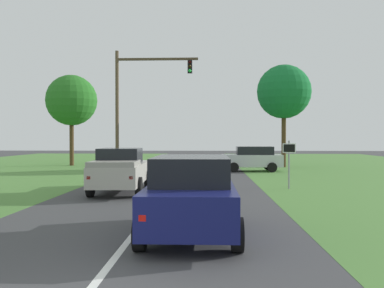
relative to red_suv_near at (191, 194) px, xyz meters
name	(u,v)px	position (x,y,z in m)	size (l,w,h in m)	color
ground_plane	(166,193)	(-1.41, 7.66, -1.00)	(120.00, 120.00, 0.00)	#424244
lane_centre_stripe	(95,283)	(-1.41, -3.34, -0.99)	(0.16, 43.36, 0.01)	white
red_suv_near	(191,194)	(0.00, 0.00, 0.00)	(2.26, 4.43, 1.90)	navy
pickup_truck_lead	(121,170)	(-3.40, 7.93, -0.02)	(2.36, 5.53, 1.91)	#B7B2A8
traffic_light	(136,94)	(-4.70, 19.08, 4.44)	(5.85, 0.40, 8.51)	brown
keep_moving_sign	(289,158)	(4.15, 9.36, 0.44)	(0.60, 0.09, 2.23)	gray
oak_tree_right	(284,92)	(6.54, 23.90, 5.10)	(4.36, 4.36, 8.30)	#4C351E
crossing_suv_far	(252,158)	(3.54, 19.58, -0.07)	(4.23, 2.08, 1.76)	silver
extra_tree_1	(72,101)	(-11.35, 25.21, 4.60)	(4.34, 4.34, 7.79)	#4C351E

